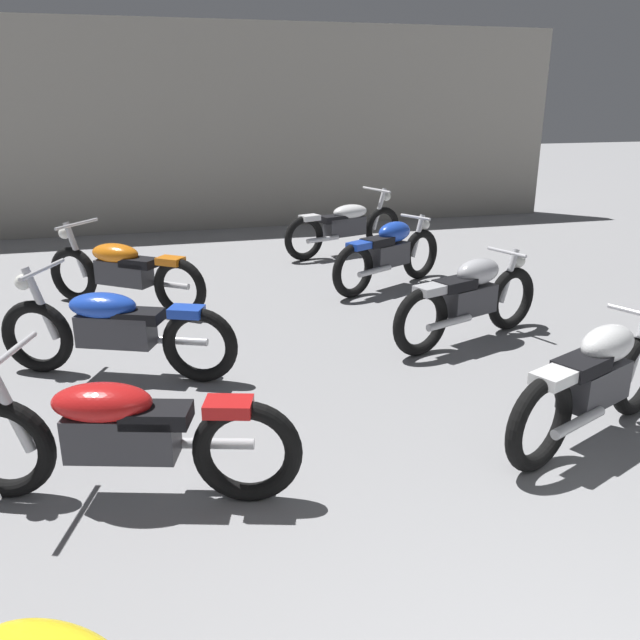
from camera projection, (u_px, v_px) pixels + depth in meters
back_wall at (213, 128)px, 11.82m from camera, size 13.32×0.24×3.60m
motorcycle_left_row_1 at (120, 433)px, 3.95m from camera, size 2.11×0.88×0.97m
motorcycle_left_row_2 at (114, 328)px, 5.72m from camera, size 2.03×1.05×0.97m
motorcycle_left_row_3 at (123, 271)px, 7.57m from camera, size 1.78×1.42×0.97m
motorcycle_right_row_1 at (596, 380)px, 4.65m from camera, size 1.85×0.88×0.88m
motorcycle_right_row_2 at (470, 298)px, 6.55m from camera, size 1.89×0.79×0.88m
motorcycle_right_row_3 at (389, 253)px, 8.43m from camera, size 1.80×1.01×0.88m
motorcycle_right_row_4 at (346, 225)px, 10.23m from camera, size 2.10×0.92×0.97m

